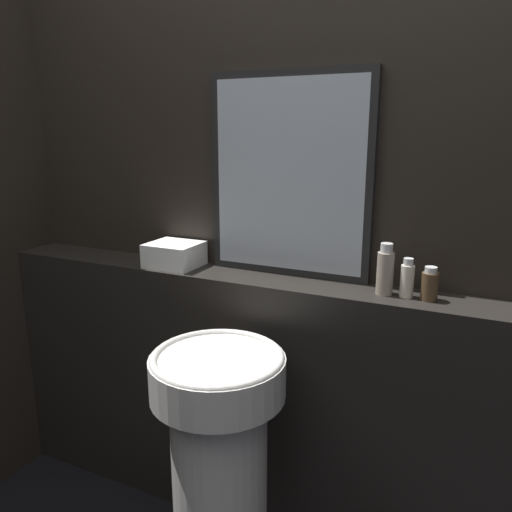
{
  "coord_description": "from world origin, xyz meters",
  "views": [
    {
      "loc": [
        0.58,
        -0.28,
        1.47
      ],
      "look_at": [
        -0.09,
        1.13,
        1.08
      ],
      "focal_mm": 35.0,
      "sensor_mm": 36.0,
      "label": 1
    }
  ],
  "objects_px": {
    "towel_stack": "(175,255)",
    "pedestal_sink": "(220,465)",
    "shampoo_bottle": "(385,271)",
    "mirror": "(289,176)",
    "conditioner_bottle": "(407,279)",
    "lotion_bottle": "(430,285)"
  },
  "relations": [
    {
      "from": "pedestal_sink",
      "to": "lotion_bottle",
      "type": "distance_m",
      "value": 0.85
    },
    {
      "from": "conditioner_bottle",
      "to": "lotion_bottle",
      "type": "bearing_deg",
      "value": 0.0
    },
    {
      "from": "towel_stack",
      "to": "lotion_bottle",
      "type": "relative_size",
      "value": 1.81
    },
    {
      "from": "shampoo_bottle",
      "to": "lotion_bottle",
      "type": "distance_m",
      "value": 0.14
    },
    {
      "from": "pedestal_sink",
      "to": "conditioner_bottle",
      "type": "bearing_deg",
      "value": 37.94
    },
    {
      "from": "mirror",
      "to": "lotion_bottle",
      "type": "bearing_deg",
      "value": -9.16
    },
    {
      "from": "towel_stack",
      "to": "shampoo_bottle",
      "type": "distance_m",
      "value": 0.78
    },
    {
      "from": "towel_stack",
      "to": "pedestal_sink",
      "type": "bearing_deg",
      "value": -43.13
    },
    {
      "from": "mirror",
      "to": "conditioner_bottle",
      "type": "distance_m",
      "value": 0.52
    },
    {
      "from": "conditioner_bottle",
      "to": "lotion_bottle",
      "type": "relative_size",
      "value": 1.18
    },
    {
      "from": "lotion_bottle",
      "to": "conditioner_bottle",
      "type": "bearing_deg",
      "value": 180.0
    },
    {
      "from": "mirror",
      "to": "shampoo_bottle",
      "type": "distance_m",
      "value": 0.46
    },
    {
      "from": "shampoo_bottle",
      "to": "conditioner_bottle",
      "type": "distance_m",
      "value": 0.07
    },
    {
      "from": "pedestal_sink",
      "to": "towel_stack",
      "type": "height_order",
      "value": "towel_stack"
    },
    {
      "from": "pedestal_sink",
      "to": "shampoo_bottle",
      "type": "bearing_deg",
      "value": 42.36
    },
    {
      "from": "pedestal_sink",
      "to": "towel_stack",
      "type": "relative_size",
      "value": 4.5
    },
    {
      "from": "towel_stack",
      "to": "conditioner_bottle",
      "type": "xyz_separation_m",
      "value": [
        0.85,
        0.0,
        0.01
      ]
    },
    {
      "from": "mirror",
      "to": "lotion_bottle",
      "type": "distance_m",
      "value": 0.58
    },
    {
      "from": "pedestal_sink",
      "to": "lotion_bottle",
      "type": "xyz_separation_m",
      "value": [
        0.53,
        0.36,
        0.55
      ]
    },
    {
      "from": "lotion_bottle",
      "to": "towel_stack",
      "type": "bearing_deg",
      "value": 180.0
    },
    {
      "from": "shampoo_bottle",
      "to": "lotion_bottle",
      "type": "relative_size",
      "value": 1.57
    },
    {
      "from": "towel_stack",
      "to": "lotion_bottle",
      "type": "height_order",
      "value": "lotion_bottle"
    }
  ]
}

